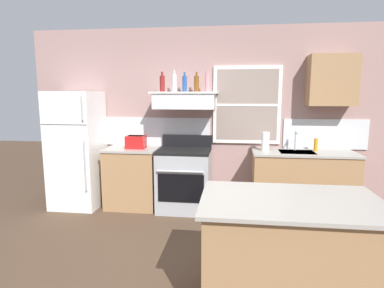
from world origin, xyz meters
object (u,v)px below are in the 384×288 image
at_px(stove_range, 184,179).
at_px(bottle_amber_wine, 197,84).
at_px(bottle_blue_liqueur, 185,84).
at_px(kitchen_island, 289,254).
at_px(refrigerator, 77,150).
at_px(bottle_clear_tall, 174,83).
at_px(bottle_rose_pink, 207,83).
at_px(paper_towel_roll, 265,142).
at_px(dish_soap_bottle, 316,145).
at_px(toaster, 136,142).
at_px(bottle_red_label_wine, 162,83).

distance_m(stove_range, bottle_amber_wine, 1.41).
height_order(bottle_blue_liqueur, kitchen_island, bottle_blue_liqueur).
distance_m(refrigerator, stove_range, 1.70).
bearing_deg(bottle_clear_tall, bottle_amber_wine, 5.44).
xyz_separation_m(bottle_rose_pink, paper_towel_roll, (0.83, -0.03, -0.83)).
bearing_deg(bottle_clear_tall, dish_soap_bottle, 1.42).
relative_size(toaster, kitchen_island, 0.21).
distance_m(refrigerator, dish_soap_bottle, 3.54).
bearing_deg(bottle_amber_wine, paper_towel_roll, -4.60).
bearing_deg(bottle_rose_pink, dish_soap_bottle, 2.56).
distance_m(refrigerator, bottle_rose_pink, 2.22).
relative_size(refrigerator, bottle_rose_pink, 5.68).
distance_m(toaster, kitchen_island, 2.88).
distance_m(bottle_amber_wine, bottle_rose_pink, 0.17).
xyz_separation_m(bottle_red_label_wine, bottle_blue_liqueur, (0.32, 0.06, -0.00)).
bearing_deg(bottle_amber_wine, dish_soap_bottle, 0.66).
height_order(bottle_rose_pink, kitchen_island, bottle_rose_pink).
bearing_deg(toaster, kitchen_island, -48.06).
xyz_separation_m(bottle_clear_tall, kitchen_island, (1.32, -2.18, -1.42)).
height_order(bottle_clear_tall, bottle_rose_pink, bottle_rose_pink).
distance_m(toaster, dish_soap_bottle, 2.61).
relative_size(bottle_red_label_wine, bottle_amber_wine, 1.02).
xyz_separation_m(bottle_clear_tall, paper_towel_roll, (1.32, -0.05, -0.83)).
height_order(stove_range, paper_towel_roll, paper_towel_roll).
bearing_deg(refrigerator, bottle_red_label_wine, 3.24).
bearing_deg(bottle_amber_wine, refrigerator, -175.58).
relative_size(paper_towel_roll, kitchen_island, 0.19).
bearing_deg(bottle_red_label_wine, toaster, -174.29).
height_order(toaster, stove_range, toaster).
bearing_deg(dish_soap_bottle, bottle_red_label_wine, -177.79).
bearing_deg(bottle_rose_pink, bottle_red_label_wine, -178.61).
relative_size(dish_soap_bottle, kitchen_island, 0.13).
xyz_separation_m(stove_range, bottle_amber_wine, (0.17, 0.12, 1.40)).
xyz_separation_m(bottle_red_label_wine, bottle_clear_tall, (0.17, 0.03, 0.01)).
xyz_separation_m(bottle_amber_wine, kitchen_island, (1.00, -2.21, -1.41)).
relative_size(bottle_red_label_wine, dish_soap_bottle, 1.58).
relative_size(toaster, bottle_amber_wine, 1.06).
distance_m(stove_range, bottle_red_label_wine, 1.44).
distance_m(paper_towel_roll, dish_soap_bottle, 0.73).
relative_size(paper_towel_roll, dish_soap_bottle, 1.50).
bearing_deg(dish_soap_bottle, bottle_blue_liqueur, -179.37).
bearing_deg(paper_towel_roll, toaster, -179.22).
height_order(refrigerator, toaster, refrigerator).
height_order(bottle_blue_liqueur, dish_soap_bottle, bottle_blue_liqueur).
bearing_deg(stove_range, refrigerator, -179.21).
relative_size(bottle_red_label_wine, bottle_blue_liqueur, 1.02).
bearing_deg(bottle_red_label_wine, bottle_clear_tall, 11.54).
xyz_separation_m(toaster, paper_towel_roll, (1.89, 0.03, 0.04)).
relative_size(bottle_blue_liqueur, paper_towel_roll, 1.03).
xyz_separation_m(stove_range, bottle_rose_pink, (0.33, 0.07, 1.41)).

